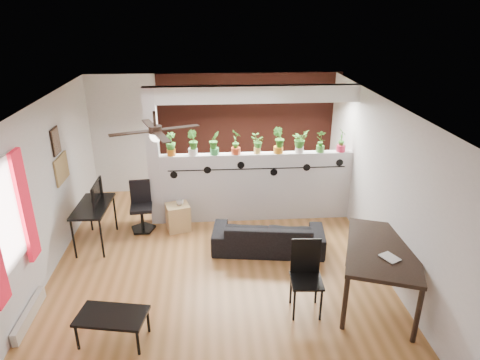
# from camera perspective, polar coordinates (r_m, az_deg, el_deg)

# --- Properties ---
(room_shell) EXTENTS (6.30, 7.10, 2.90)m
(room_shell) POSITION_cam_1_polar(r_m,az_deg,el_deg) (6.52, -3.26, -1.30)
(room_shell) COLOR brown
(room_shell) RESTS_ON ground
(partition_wall) EXTENTS (3.60, 0.18, 1.35)m
(partition_wall) POSITION_cam_1_polar(r_m,az_deg,el_deg) (8.19, 2.23, -0.89)
(partition_wall) COLOR #BCBCC1
(partition_wall) RESTS_ON ground
(ceiling_header) EXTENTS (3.60, 0.18, 0.30)m
(ceiling_header) POSITION_cam_1_polar(r_m,az_deg,el_deg) (7.66, 2.43, 11.37)
(ceiling_header) COLOR silver
(ceiling_header) RESTS_ON room_shell
(pier_column) EXTENTS (0.22, 0.20, 2.60)m
(pier_column) POSITION_cam_1_polar(r_m,az_deg,el_deg) (7.99, -11.47, 2.84)
(pier_column) COLOR #BCBCC1
(pier_column) RESTS_ON ground
(brick_panel) EXTENTS (3.90, 0.05, 2.60)m
(brick_panel) POSITION_cam_1_polar(r_m,az_deg,el_deg) (9.36, 1.30, 6.21)
(brick_panel) COLOR #A3402F
(brick_panel) RESTS_ON ground
(vine_decal) EXTENTS (3.31, 0.01, 0.30)m
(vine_decal) POSITION_cam_1_polar(r_m,az_deg,el_deg) (7.95, 2.34, 1.51)
(vine_decal) COLOR black
(vine_decal) RESTS_ON partition_wall
(window_assembly) EXTENTS (0.09, 1.30, 1.55)m
(window_assembly) POSITION_cam_1_polar(r_m,az_deg,el_deg) (5.90, -28.79, -4.73)
(window_assembly) COLOR white
(window_assembly) RESTS_ON room_shell
(baseboard_heater) EXTENTS (0.08, 1.00, 0.18)m
(baseboard_heater) POSITION_cam_1_polar(r_m,az_deg,el_deg) (6.61, -26.29, -15.77)
(baseboard_heater) COLOR beige
(baseboard_heater) RESTS_ON ground
(corkboard) EXTENTS (0.03, 0.60, 0.45)m
(corkboard) POSITION_cam_1_polar(r_m,az_deg,el_deg) (7.80, -22.69, 1.40)
(corkboard) COLOR olive
(corkboard) RESTS_ON room_shell
(framed_art) EXTENTS (0.03, 0.34, 0.44)m
(framed_art) POSITION_cam_1_polar(r_m,az_deg,el_deg) (7.61, -23.37, 4.77)
(framed_art) COLOR #8C7259
(framed_art) RESTS_ON room_shell
(ceiling_fan) EXTENTS (1.19, 1.19, 0.43)m
(ceiling_fan) POSITION_cam_1_polar(r_m,az_deg,el_deg) (5.94, -11.20, 6.29)
(ceiling_fan) COLOR black
(ceiling_fan) RESTS_ON room_shell
(potted_plant_0) EXTENTS (0.26, 0.23, 0.43)m
(potted_plant_0) POSITION_cam_1_polar(r_m,az_deg,el_deg) (7.86, -9.24, 4.82)
(potted_plant_0) COLOR #C46817
(potted_plant_0) RESTS_ON partition_wall
(potted_plant_1) EXTENTS (0.31, 0.31, 0.46)m
(potted_plant_1) POSITION_cam_1_polar(r_m,az_deg,el_deg) (7.83, -6.35, 5.03)
(potted_plant_1) COLOR silver
(potted_plant_1) RESTS_ON partition_wall
(potted_plant_2) EXTENTS (0.29, 0.27, 0.45)m
(potted_plant_2) POSITION_cam_1_polar(r_m,az_deg,el_deg) (7.83, -3.45, 5.06)
(potted_plant_2) COLOR #349046
(potted_plant_2) RESTS_ON partition_wall
(potted_plant_3) EXTENTS (0.29, 0.31, 0.47)m
(potted_plant_3) POSITION_cam_1_polar(r_m,az_deg,el_deg) (7.84, -0.56, 5.21)
(potted_plant_3) COLOR #BC3C1E
(potted_plant_3) RESTS_ON partition_wall
(potted_plant_4) EXTENTS (0.19, 0.16, 0.36)m
(potted_plant_4) POSITION_cam_1_polar(r_m,az_deg,el_deg) (7.89, 2.32, 4.91)
(potted_plant_4) COLOR gold
(potted_plant_4) RESTS_ON partition_wall
(potted_plant_5) EXTENTS (0.32, 0.31, 0.48)m
(potted_plant_5) POSITION_cam_1_polar(r_m,az_deg,el_deg) (7.92, 5.18, 5.36)
(potted_plant_5) COLOR orange
(potted_plant_5) RESTS_ON partition_wall
(potted_plant_6) EXTENTS (0.28, 0.27, 0.43)m
(potted_plant_6) POSITION_cam_1_polar(r_m,az_deg,el_deg) (8.00, 7.98, 5.21)
(potted_plant_6) COLOR white
(potted_plant_6) RESTS_ON partition_wall
(potted_plant_7) EXTENTS (0.25, 0.21, 0.42)m
(potted_plant_7) POSITION_cam_1_polar(r_m,az_deg,el_deg) (8.10, 10.72, 5.21)
(potted_plant_7) COLOR #3C8B32
(potted_plant_7) RESTS_ON partition_wall
(potted_plant_8) EXTENTS (0.19, 0.24, 0.45)m
(potted_plant_8) POSITION_cam_1_polar(r_m,az_deg,el_deg) (8.20, 13.41, 5.31)
(potted_plant_8) COLOR #BC1E3E
(potted_plant_8) RESTS_ON partition_wall
(sofa) EXTENTS (1.87, 0.94, 0.52)m
(sofa) POSITION_cam_1_polar(r_m,az_deg,el_deg) (7.36, 3.78, -7.43)
(sofa) COLOR black
(sofa) RESTS_ON ground
(cube_shelf) EXTENTS (0.50, 0.46, 0.50)m
(cube_shelf) POSITION_cam_1_polar(r_m,az_deg,el_deg) (8.05, -8.26, -4.92)
(cube_shelf) COLOR tan
(cube_shelf) RESTS_ON ground
(cup) EXTENTS (0.14, 0.14, 0.10)m
(cup) POSITION_cam_1_polar(r_m,az_deg,el_deg) (7.91, -8.02, -2.96)
(cup) COLOR gray
(cup) RESTS_ON cube_shelf
(computer_desk) EXTENTS (0.57, 1.04, 0.74)m
(computer_desk) POSITION_cam_1_polar(r_m,az_deg,el_deg) (7.75, -18.99, -3.67)
(computer_desk) COLOR black
(computer_desk) RESTS_ON ground
(monitor) EXTENTS (0.35, 0.06, 0.20)m
(monitor) POSITION_cam_1_polar(r_m,az_deg,el_deg) (7.81, -18.89, -2.06)
(monitor) COLOR black
(monitor) RESTS_ON computer_desk
(office_chair) EXTENTS (0.48, 0.48, 0.93)m
(office_chair) POSITION_cam_1_polar(r_m,az_deg,el_deg) (8.11, -12.99, -3.84)
(office_chair) COLOR black
(office_chair) RESTS_ON ground
(dining_table) EXTENTS (1.42, 1.79, 0.85)m
(dining_table) POSITION_cam_1_polar(r_m,az_deg,el_deg) (6.25, 18.47, -9.28)
(dining_table) COLOR black
(dining_table) RESTS_ON ground
(book) EXTENTS (0.27, 0.30, 0.02)m
(book) POSITION_cam_1_polar(r_m,az_deg,el_deg) (5.93, 18.75, -10.02)
(book) COLOR gray
(book) RESTS_ON dining_table
(folding_chair) EXTENTS (0.44, 0.44, 1.04)m
(folding_chair) POSITION_cam_1_polar(r_m,az_deg,el_deg) (5.95, 8.78, -11.73)
(folding_chair) COLOR black
(folding_chair) RESTS_ON ground
(coffee_table) EXTENTS (0.92, 0.62, 0.40)m
(coffee_table) POSITION_cam_1_polar(r_m,az_deg,el_deg) (5.75, -16.72, -17.15)
(coffee_table) COLOR black
(coffee_table) RESTS_ON ground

